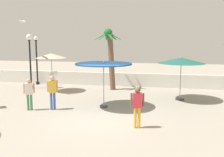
# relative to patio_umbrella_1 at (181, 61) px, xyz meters

# --- Properties ---
(ground_plane) EXTENTS (56.00, 56.00, 0.00)m
(ground_plane) POSITION_rel_patio_umbrella_1_xyz_m (-3.81, -4.42, -2.33)
(ground_plane) COLOR #9E9384
(boundary_wall) EXTENTS (25.20, 0.30, 1.02)m
(boundary_wall) POSITION_rel_patio_umbrella_1_xyz_m (-3.81, 3.84, -1.83)
(boundary_wall) COLOR silver
(boundary_wall) RESTS_ON ground_plane
(patio_umbrella_1) EXTENTS (2.77, 2.77, 2.58)m
(patio_umbrella_1) POSITION_rel_patio_umbrella_1_xyz_m (0.00, 0.00, 0.00)
(patio_umbrella_1) COLOR #333338
(patio_umbrella_1) RESTS_ON ground_plane
(patio_umbrella_2) EXTENTS (2.97, 2.97, 2.47)m
(patio_umbrella_2) POSITION_rel_patio_umbrella_1_xyz_m (-4.06, -2.51, -0.08)
(patio_umbrella_2) COLOR #333338
(patio_umbrella_2) RESTS_ON ground_plane
(patio_umbrella_3) EXTENTS (2.08, 2.08, 2.69)m
(patio_umbrella_3) POSITION_rel_patio_umbrella_1_xyz_m (-8.51, 0.88, 0.11)
(patio_umbrella_3) COLOR #333338
(patio_umbrella_3) RESTS_ON ground_plane
(palm_tree_1) EXTENTS (1.95, 1.84, 4.34)m
(palm_tree_1) POSITION_rel_patio_umbrella_1_xyz_m (-4.72, 2.34, 0.34)
(palm_tree_1) COLOR brown
(palm_tree_1) RESTS_ON ground_plane
(lamp_post_0) EXTENTS (0.32, 0.32, 3.80)m
(lamp_post_0) POSITION_rel_patio_umbrella_1_xyz_m (-10.87, 3.30, -0.19)
(lamp_post_0) COLOR black
(lamp_post_0) RESTS_ON ground_plane
(lamp_post_1) EXTENTS (0.44, 0.44, 3.94)m
(lamp_post_1) POSITION_rel_patio_umbrella_1_xyz_m (-10.52, 1.65, 0.35)
(lamp_post_1) COLOR black
(lamp_post_1) RESTS_ON ground_plane
(guest_0) EXTENTS (0.55, 0.30, 1.68)m
(guest_0) POSITION_rel_patio_umbrella_1_xyz_m (-1.99, -5.42, -1.31)
(guest_0) COLOR gold
(guest_0) RESTS_ON ground_plane
(guest_2) EXTENTS (0.47, 0.40, 1.75)m
(guest_2) POSITION_rel_patio_umbrella_1_xyz_m (-6.51, -3.50, -1.26)
(guest_2) COLOR #3359B2
(guest_2) RESTS_ON ground_plane
(guest_3) EXTENTS (0.51, 0.38, 1.62)m
(guest_3) POSITION_rel_patio_umbrella_1_xyz_m (-7.62, -3.82, -1.36)
(guest_3) COLOR #3F8C59
(guest_3) RESTS_ON ground_plane
(seagull_0) EXTENTS (0.94, 1.05, 0.14)m
(seagull_0) POSITION_rel_patio_umbrella_1_xyz_m (-9.86, -0.25, 2.36)
(seagull_0) COLOR white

